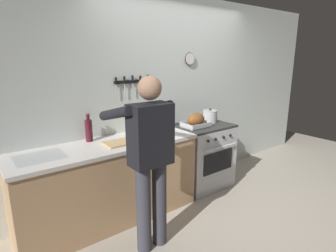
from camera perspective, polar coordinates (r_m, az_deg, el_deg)
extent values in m
plane|color=#A89E8E|center=(3.44, 16.08, -18.32)|extent=(8.00, 8.00, 0.00)
cube|color=silver|center=(3.88, 1.27, 6.59)|extent=(6.00, 0.10, 2.60)
cube|color=black|center=(3.41, -7.40, 9.10)|extent=(0.48, 0.02, 0.04)
cube|color=silver|center=(3.31, -10.60, 7.11)|extent=(0.02, 0.00, 0.16)
cube|color=black|center=(3.30, -10.69, 9.16)|extent=(0.02, 0.02, 0.08)
cube|color=silver|center=(3.36, -8.90, 7.32)|extent=(0.02, 0.00, 0.15)
cube|color=black|center=(3.35, -8.98, 9.36)|extent=(0.02, 0.02, 0.09)
cube|color=silver|center=(3.41, -7.26, 7.51)|extent=(0.02, 0.00, 0.15)
cube|color=black|center=(3.40, -7.33, 9.55)|extent=(0.02, 0.02, 0.10)
cube|color=silver|center=(3.47, -5.67, 7.75)|extent=(0.02, 0.00, 0.14)
cube|color=black|center=(3.46, -5.72, 9.60)|extent=(0.02, 0.02, 0.09)
cube|color=silver|center=(3.53, -4.13, 7.84)|extent=(0.02, 0.00, 0.14)
cube|color=black|center=(3.52, -4.16, 9.77)|extent=(0.02, 0.02, 0.09)
cylinder|color=white|center=(3.93, 4.48, 13.65)|extent=(0.15, 0.02, 0.15)
torus|color=black|center=(3.93, 4.48, 13.65)|extent=(0.17, 0.02, 0.17)
cube|color=tan|center=(3.22, -11.91, -11.61)|extent=(2.00, 0.62, 0.86)
cube|color=silver|center=(3.05, -12.35, -3.99)|extent=(2.03, 0.65, 0.04)
cube|color=#B2B5B7|center=(2.89, -24.85, -6.85)|extent=(0.44, 0.36, 0.11)
cube|color=#BCBCC1|center=(3.97, 6.96, -6.23)|extent=(0.76, 0.62, 0.87)
cube|color=black|center=(3.76, 10.34, -7.30)|extent=(0.53, 0.01, 0.28)
cube|color=#2D2D2D|center=(3.84, 7.16, 0.08)|extent=(0.76, 0.62, 0.03)
cylinder|color=black|center=(3.51, 8.31, -3.12)|extent=(0.04, 0.02, 0.04)
cylinder|color=black|center=(3.60, 9.80, -2.72)|extent=(0.04, 0.02, 0.04)
cylinder|color=black|center=(3.71, 11.41, -2.29)|extent=(0.04, 0.02, 0.04)
cylinder|color=black|center=(3.81, 12.74, -1.93)|extent=(0.04, 0.02, 0.04)
cylinder|color=silver|center=(3.67, 10.82, -4.38)|extent=(0.61, 0.02, 0.02)
cylinder|color=#383842|center=(2.70, -5.05, -16.80)|extent=(0.14, 0.14, 0.86)
cylinder|color=#383842|center=(2.78, -1.80, -15.69)|extent=(0.14, 0.14, 0.86)
cube|color=black|center=(2.45, -3.64, -1.82)|extent=(0.38, 0.22, 0.56)
sphere|color=#9E755B|center=(2.37, -3.80, 7.85)|extent=(0.21, 0.21, 0.21)
cylinder|color=black|center=(2.52, -10.78, 2.57)|extent=(0.09, 0.55, 0.22)
cylinder|color=black|center=(2.72, -2.87, 3.70)|extent=(0.09, 0.55, 0.22)
cube|color=#B7B7BC|center=(3.70, 5.74, -0.09)|extent=(0.34, 0.25, 0.01)
cube|color=#B7B7BC|center=(3.60, 7.11, 0.04)|extent=(0.34, 0.01, 0.05)
cube|color=#B7B7BC|center=(3.78, 4.47, 0.78)|extent=(0.34, 0.01, 0.05)
cube|color=#B7B7BC|center=(3.58, 3.76, 0.02)|extent=(0.01, 0.25, 0.05)
cube|color=#B7B7BC|center=(3.80, 7.63, 0.79)|extent=(0.01, 0.25, 0.05)
ellipsoid|color=brown|center=(3.68, 5.78, 1.32)|extent=(0.26, 0.18, 0.17)
cylinder|color=#B7B7BC|center=(3.97, 8.66, 1.92)|extent=(0.20, 0.20, 0.16)
cylinder|color=#B2B2B7|center=(3.95, 8.71, 3.14)|extent=(0.21, 0.21, 0.01)
sphere|color=black|center=(3.95, 8.72, 3.42)|extent=(0.03, 0.03, 0.03)
cube|color=tan|center=(3.03, -9.64, -3.37)|extent=(0.36, 0.24, 0.02)
cylinder|color=#338CCC|center=(3.53, -2.96, 0.73)|extent=(0.06, 0.06, 0.18)
cylinder|color=#338CCC|center=(3.51, -2.99, 2.52)|extent=(0.03, 0.03, 0.04)
cylinder|color=white|center=(3.50, -2.99, 2.96)|extent=(0.03, 0.03, 0.01)
cylinder|color=gold|center=(3.23, -6.04, -0.38)|extent=(0.07, 0.07, 0.21)
cylinder|color=gold|center=(3.20, -6.10, 1.83)|extent=(0.03, 0.03, 0.05)
cylinder|color=black|center=(3.20, -6.11, 2.36)|extent=(0.03, 0.03, 0.01)
cylinder|color=#47141E|center=(3.16, -16.05, -0.93)|extent=(0.08, 0.08, 0.24)
cylinder|color=#47141E|center=(3.13, -16.23, 1.67)|extent=(0.04, 0.04, 0.05)
cylinder|color=maroon|center=(3.12, -16.27, 2.27)|extent=(0.04, 0.04, 0.01)
cylinder|color=#997F4C|center=(3.41, -5.96, 0.43)|extent=(0.06, 0.06, 0.21)
cylinder|color=#997F4C|center=(3.39, -6.01, 2.57)|extent=(0.03, 0.03, 0.05)
cylinder|color=black|center=(3.38, -6.03, 3.07)|extent=(0.03, 0.03, 0.01)
cylinder|color=#385623|center=(3.58, -0.54, 1.39)|extent=(0.07, 0.07, 0.24)
cylinder|color=#385623|center=(3.55, -0.55, 3.67)|extent=(0.03, 0.03, 0.05)
cylinder|color=black|center=(3.55, -0.55, 4.19)|extent=(0.04, 0.04, 0.01)
cylinder|color=red|center=(3.44, -3.87, -0.24)|extent=(0.05, 0.05, 0.12)
cylinder|color=red|center=(3.43, -3.89, 0.89)|extent=(0.02, 0.02, 0.03)
cylinder|color=#197219|center=(3.42, -3.89, 1.21)|extent=(0.02, 0.02, 0.01)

